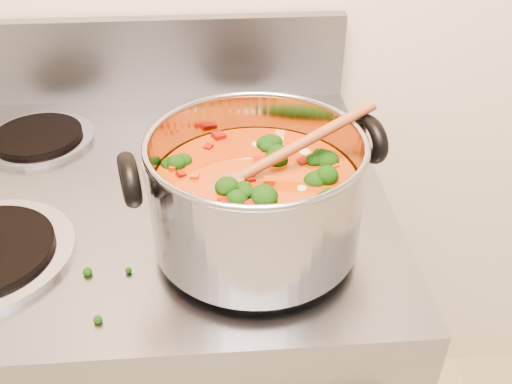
# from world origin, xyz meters

# --- Properties ---
(electric_range) EXTENTS (0.77, 0.69, 1.08)m
(electric_range) POSITION_xyz_m (-0.07, 1.16, 0.47)
(electric_range) COLOR gray
(electric_range) RESTS_ON ground
(stockpot) EXTENTS (0.33, 0.27, 0.16)m
(stockpot) POSITION_xyz_m (0.10, 1.00, 1.01)
(stockpot) COLOR #9F9EA6
(stockpot) RESTS_ON electric_range
(wooden_spoon) EXTENTS (0.24, 0.10, 0.09)m
(wooden_spoon) POSITION_xyz_m (0.11, 1.00, 1.05)
(wooden_spoon) COLOR brown
(wooden_spoon) RESTS_ON stockpot
(cooktop_crumbs) EXTENTS (0.34, 0.36, 0.01)m
(cooktop_crumbs) POSITION_xyz_m (0.03, 1.11, 0.92)
(cooktop_crumbs) COLOR black
(cooktop_crumbs) RESTS_ON electric_range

